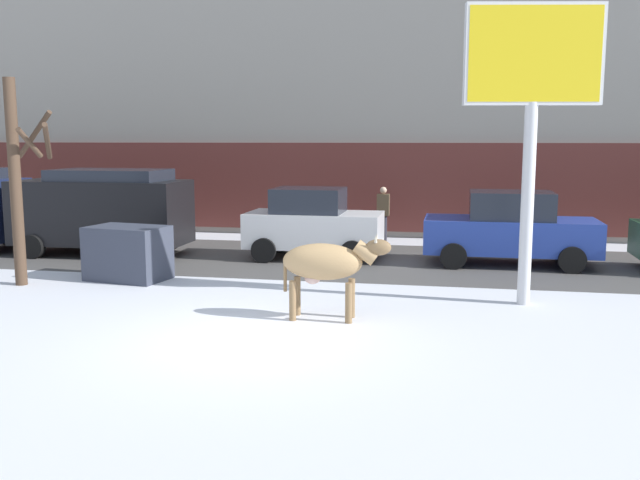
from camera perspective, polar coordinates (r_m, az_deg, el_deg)
name	(u,v)px	position (r m, az deg, el deg)	size (l,w,h in m)	color
ground_plane	(250,341)	(10.99, -5.78, -8.27)	(120.00, 120.00, 0.00)	white
road_strip	(332,260)	(18.05, 1.02, -1.63)	(60.00, 5.60, 0.01)	#514F4C
building_facade	(369,42)	(25.36, 4.10, 15.93)	(44.00, 6.10, 13.00)	gray
cow_tan	(326,263)	(11.99, 0.53, -1.94)	(1.90, 0.62, 1.54)	tan
billboard	(533,73)	(13.53, 17.15, 12.99)	(2.51, 0.66, 5.56)	silver
car_black_van	(102,209)	(19.59, -17.50, 2.43)	(4.60, 2.13, 2.32)	black
car_white_hatchback	(313,224)	(18.11, -0.57, 1.35)	(3.50, 1.93, 1.86)	white
car_blue_sedan	(510,229)	(17.85, 15.39, 0.89)	(4.20, 1.99, 1.84)	#233D9E
pedestrian_near_billboard	(383,216)	(20.51, 5.21, 2.01)	(0.36, 0.24, 1.73)	#282833
bare_tree_left_lot	(19,176)	(16.06, -23.56, 4.83)	(1.37, 1.38, 4.40)	#4C3828
dumpster	(128,253)	(16.04, -15.55, -1.04)	(1.70, 1.10, 1.20)	#383D4C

